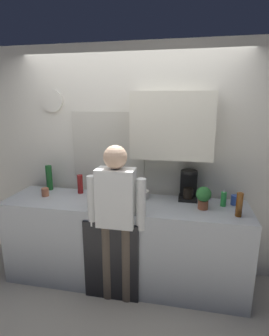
# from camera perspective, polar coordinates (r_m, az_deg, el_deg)

# --- Properties ---
(ground_plane) EXTENTS (8.00, 8.00, 0.00)m
(ground_plane) POSITION_cam_1_polar(r_m,az_deg,el_deg) (3.09, -3.59, -25.81)
(ground_plane) COLOR beige
(kitchen_counter) EXTENTS (2.59, 0.64, 0.94)m
(kitchen_counter) POSITION_cam_1_polar(r_m,az_deg,el_deg) (3.06, -2.23, -15.53)
(kitchen_counter) COLOR #B2B7BC
(kitchen_counter) RESTS_ON ground_plane
(dishwasher_panel) EXTENTS (0.56, 0.02, 0.84)m
(dishwasher_panel) POSITION_cam_1_polar(r_m,az_deg,el_deg) (2.83, -5.07, -19.46)
(dishwasher_panel) COLOR black
(dishwasher_panel) RESTS_ON ground_plane
(back_wall_assembly) EXTENTS (4.19, 0.42, 2.60)m
(back_wall_assembly) POSITION_cam_1_polar(r_m,az_deg,el_deg) (3.10, 0.42, 2.65)
(back_wall_assembly) COLOR silver
(back_wall_assembly) RESTS_ON ground_plane
(coffee_maker) EXTENTS (0.20, 0.20, 0.33)m
(coffee_maker) POSITION_cam_1_polar(r_m,az_deg,el_deg) (2.97, 11.45, -3.79)
(coffee_maker) COLOR black
(coffee_maker) RESTS_ON kitchen_counter
(bottle_red_vinegar) EXTENTS (0.06, 0.06, 0.22)m
(bottle_red_vinegar) POSITION_cam_1_polar(r_m,az_deg,el_deg) (3.16, -11.53, -3.39)
(bottle_red_vinegar) COLOR maroon
(bottle_red_vinegar) RESTS_ON kitchen_counter
(bottle_clear_soda) EXTENTS (0.09, 0.09, 0.28)m
(bottle_clear_soda) POSITION_cam_1_polar(r_m,az_deg,el_deg) (2.62, -2.82, -6.12)
(bottle_clear_soda) COLOR #2D8C33
(bottle_clear_soda) RESTS_ON kitchen_counter
(bottle_amber_beer) EXTENTS (0.06, 0.06, 0.23)m
(bottle_amber_beer) POSITION_cam_1_polar(r_m,az_deg,el_deg) (2.67, 21.48, -7.29)
(bottle_amber_beer) COLOR brown
(bottle_amber_beer) RESTS_ON kitchen_counter
(bottle_green_wine) EXTENTS (0.07, 0.07, 0.30)m
(bottle_green_wine) POSITION_cam_1_polar(r_m,az_deg,el_deg) (3.37, -17.77, -1.96)
(bottle_green_wine) COLOR #195923
(bottle_green_wine) RESTS_ON kitchen_counter
(cup_yellow_cup) EXTENTS (0.07, 0.07, 0.08)m
(cup_yellow_cup) POSITION_cam_1_polar(r_m,az_deg,el_deg) (2.80, -8.59, -7.02)
(cup_yellow_cup) COLOR yellow
(cup_yellow_cup) RESTS_ON kitchen_counter
(cup_blue_mug) EXTENTS (0.08, 0.08, 0.10)m
(cup_blue_mug) POSITION_cam_1_polar(r_m,az_deg,el_deg) (2.97, 20.67, -6.42)
(cup_blue_mug) COLOR #3351B2
(cup_blue_mug) RESTS_ON kitchen_counter
(cup_terracotta_mug) EXTENTS (0.08, 0.08, 0.09)m
(cup_terracotta_mug) POSITION_cam_1_polar(r_m,az_deg,el_deg) (3.19, -18.55, -4.90)
(cup_terracotta_mug) COLOR #B26647
(cup_terracotta_mug) RESTS_ON kitchen_counter
(mixing_bowl) EXTENTS (0.22, 0.22, 0.08)m
(mixing_bowl) POSITION_cam_1_polar(r_m,az_deg,el_deg) (2.98, 1.00, -5.60)
(mixing_bowl) COLOR white
(mixing_bowl) RESTS_ON kitchen_counter
(potted_plant) EXTENTS (0.15, 0.15, 0.23)m
(potted_plant) POSITION_cam_1_polar(r_m,az_deg,el_deg) (2.74, 14.53, -5.88)
(potted_plant) COLOR #9E5638
(potted_plant) RESTS_ON kitchen_counter
(dish_soap) EXTENTS (0.06, 0.06, 0.18)m
(dish_soap) POSITION_cam_1_polar(r_m,az_deg,el_deg) (2.88, 18.49, -6.26)
(dish_soap) COLOR green
(dish_soap) RESTS_ON kitchen_counter
(person_at_sink) EXTENTS (0.57, 0.22, 1.60)m
(person_at_sink) POSITION_cam_1_polar(r_m,az_deg,el_deg) (2.59, -3.92, -9.50)
(person_at_sink) COLOR brown
(person_at_sink) RESTS_ON ground_plane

